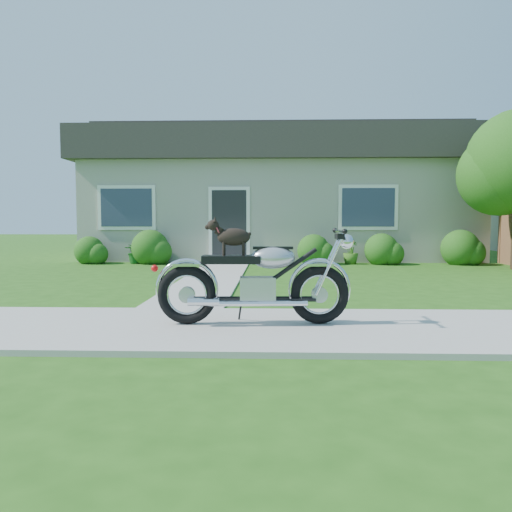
{
  "coord_description": "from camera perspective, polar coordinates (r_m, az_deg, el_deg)",
  "views": [
    {
      "loc": [
        -0.24,
        -5.49,
        1.2
      ],
      "look_at": [
        -0.45,
        1.0,
        0.75
      ],
      "focal_mm": 35.0,
      "sensor_mm": 36.0,
      "label": 1
    }
  ],
  "objects": [
    {
      "name": "potted_plant_left",
      "position": [
        14.6,
        -13.62,
        0.55
      ],
      "size": [
        0.67,
        0.74,
        0.71
      ],
      "primitive_type": "imported",
      "rotation": [
        0.0,
        0.0,
        1.36
      ],
      "color": "#144E16",
      "rests_on": "ground"
    },
    {
      "name": "ground",
      "position": [
        5.63,
        4.32,
        -8.37
      ],
      "size": [
        80.0,
        80.0,
        0.0
      ],
      "primitive_type": "plane",
      "color": "#235114",
      "rests_on": "ground"
    },
    {
      "name": "potted_plant_right",
      "position": [
        14.23,
        10.77,
        0.62
      ],
      "size": [
        0.6,
        0.6,
        0.76
      ],
      "primitive_type": "imported",
      "rotation": [
        0.0,
        0.0,
        0.95
      ],
      "color": "#37681C",
      "rests_on": "ground"
    },
    {
      "name": "motorcycle_with_dog",
      "position": [
        5.63,
        0.08,
        -2.63
      ],
      "size": [
        2.22,
        0.6,
        1.18
      ],
      "rotation": [
        0.0,
        0.0,
        0.05
      ],
      "color": "black",
      "rests_on": "sidewalk"
    },
    {
      "name": "shrub_row",
      "position": [
        14.02,
        4.02,
        0.77
      ],
      "size": [
        11.38,
        1.05,
        1.05
      ],
      "color": "#235316",
      "rests_on": "ground"
    },
    {
      "name": "walkway",
      "position": [
        10.63,
        -4.92,
        -2.44
      ],
      "size": [
        1.2,
        8.0,
        0.03
      ],
      "primitive_type": "cube",
      "color": "#9E9B93",
      "rests_on": "ground"
    },
    {
      "name": "house",
      "position": [
        17.51,
        2.7,
        7.12
      ],
      "size": [
        12.6,
        7.03,
        4.5
      ],
      "color": "#ADA89C",
      "rests_on": "ground"
    },
    {
      "name": "sidewalk",
      "position": [
        5.62,
        4.32,
        -8.17
      ],
      "size": [
        24.0,
        2.2,
        0.04
      ],
      "primitive_type": "cube",
      "color": "#9E9B93",
      "rests_on": "ground"
    }
  ]
}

